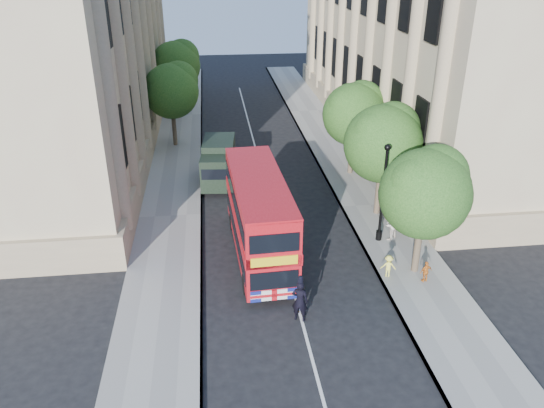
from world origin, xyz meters
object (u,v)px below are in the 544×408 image
object	(u,v)px
lamp_post	(383,197)
double_decker_bus	(259,215)
box_van	(219,164)
woman_pedestrian	(391,224)
police_constable	(300,301)

from	to	relation	value
lamp_post	double_decker_bus	size ratio (longest dim) A/B	0.59
double_decker_bus	box_van	xyz separation A→B (m)	(-1.68, 9.15, -0.90)
double_decker_bus	box_van	size ratio (longest dim) A/B	1.81
double_decker_bus	woman_pedestrian	world-z (taller)	double_decker_bus
lamp_post	box_van	size ratio (longest dim) A/B	1.06
woman_pedestrian	police_constable	bearing A→B (deg)	4.38
double_decker_bus	box_van	world-z (taller)	double_decker_bus
double_decker_bus	woman_pedestrian	size ratio (longest dim) A/B	5.39
box_van	police_constable	xyz separation A→B (m)	(2.80, -14.34, -0.39)
double_decker_bus	woman_pedestrian	bearing A→B (deg)	2.81
lamp_post	double_decker_bus	xyz separation A→B (m)	(-6.21, -0.61, -0.29)
police_constable	box_van	bearing A→B (deg)	-54.12
lamp_post	box_van	xyz separation A→B (m)	(-7.89, 8.53, -1.19)
box_van	police_constable	distance (m)	14.62
lamp_post	double_decker_bus	distance (m)	6.25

